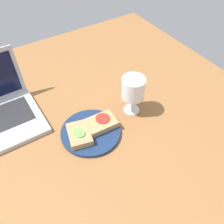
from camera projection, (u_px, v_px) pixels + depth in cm
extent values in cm
cube|color=brown|center=(91.00, 134.00, 91.59)|extent=(140.00, 140.00, 3.00)
cylinder|color=navy|center=(91.00, 132.00, 89.36)|extent=(21.40, 21.40, 1.35)
cube|color=#A88456|center=(79.00, 134.00, 86.18)|extent=(9.83, 12.06, 2.49)
cylinder|color=#6BB74C|center=(80.00, 134.00, 84.48)|extent=(3.29, 3.29, 0.49)
cylinder|color=#6BB74C|center=(78.00, 132.00, 85.09)|extent=(3.26, 3.26, 0.50)
cube|color=#A88456|center=(101.00, 123.00, 89.80)|extent=(11.30, 8.28, 2.36)
cylinder|color=red|center=(103.00, 119.00, 89.39)|extent=(5.09, 5.09, 0.43)
cylinder|color=white|center=(131.00, 110.00, 97.81)|extent=(6.19, 6.19, 0.40)
cylinder|color=white|center=(132.00, 103.00, 95.14)|extent=(1.18, 1.18, 6.99)
cylinder|color=white|center=(133.00, 88.00, 89.71)|extent=(8.62, 8.62, 8.04)
cylinder|color=white|center=(133.00, 90.00, 90.31)|extent=(7.93, 7.93, 6.38)
cube|color=#ADAFB5|center=(0.00, 125.00, 91.31)|extent=(30.21, 25.30, 1.87)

